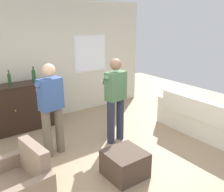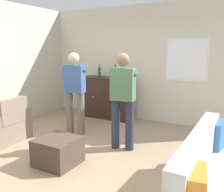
{
  "view_description": "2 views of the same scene",
  "coord_description": "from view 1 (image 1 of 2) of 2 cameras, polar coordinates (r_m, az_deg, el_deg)",
  "views": [
    {
      "loc": [
        -2.35,
        -3.02,
        2.42
      ],
      "look_at": [
        0.16,
        0.44,
        1.05
      ],
      "focal_mm": 40.0,
      "sensor_mm": 36.0,
      "label": 1
    },
    {
      "loc": [
        2.3,
        -3.11,
        1.74
      ],
      "look_at": [
        0.32,
        0.44,
        0.98
      ],
      "focal_mm": 40.0,
      "sensor_mm": 36.0,
      "label": 2
    }
  ],
  "objects": [
    {
      "name": "bottle_wine_green",
      "position": [
        5.7,
        -17.44,
        4.39
      ],
      "size": [
        0.08,
        0.08,
        0.35
      ],
      "color": "#1E4C23",
      "rests_on": "sideboard_cabinet"
    },
    {
      "name": "person_standing_left",
      "position": [
        4.47,
        -13.77,
        -2.18
      ],
      "size": [
        0.55,
        0.51,
        1.68
      ],
      "color": "#6B6051",
      "rests_on": "ground"
    },
    {
      "name": "wall_back_with_window",
      "position": [
        6.24,
        -13.23,
        7.85
      ],
      "size": [
        5.2,
        0.15,
        2.8
      ],
      "color": "beige",
      "rests_on": "ground"
    },
    {
      "name": "armchair",
      "position": [
        3.65,
        -20.14,
        -19.22
      ],
      "size": [
        0.73,
        0.95,
        0.85
      ],
      "color": "#7F6B5B",
      "rests_on": "ground"
    },
    {
      "name": "ottoman",
      "position": [
        4.08,
        2.98,
        -15.18
      ],
      "size": [
        0.59,
        0.59,
        0.41
      ],
      "primitive_type": "cube",
      "color": "#47382D",
      "rests_on": "ground"
    },
    {
      "name": "ground",
      "position": [
        4.53,
        1.65,
        -14.61
      ],
      "size": [
        10.4,
        10.4,
        0.0
      ],
      "primitive_type": "plane",
      "color": "#9E8466"
    },
    {
      "name": "couch",
      "position": [
        5.53,
        21.0,
        -5.76
      ],
      "size": [
        0.57,
        2.4,
        0.84
      ],
      "color": "silver",
      "rests_on": "ground"
    },
    {
      "name": "person_standing_right",
      "position": [
        4.84,
        0.75,
        -0.14
      ],
      "size": [
        0.55,
        0.5,
        1.68
      ],
      "color": "#282D42",
      "rests_on": "ground"
    },
    {
      "name": "sideboard_cabinet",
      "position": [
        5.84,
        -19.28,
        -2.27
      ],
      "size": [
        1.36,
        0.49,
        1.05
      ],
      "color": "black",
      "rests_on": "ground"
    },
    {
      "name": "bottle_liquor_amber",
      "position": [
        5.63,
        -22.39,
        3.55
      ],
      "size": [
        0.07,
        0.07,
        0.32
      ],
      "color": "#1E4C23",
      "rests_on": "sideboard_cabinet"
    }
  ]
}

